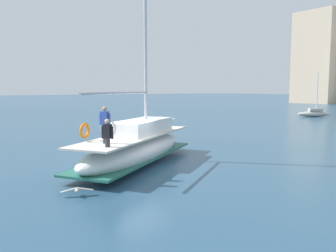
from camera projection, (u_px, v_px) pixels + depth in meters
name	position (u px, v px, depth m)	size (l,w,h in m)	color
ground_plane	(138.00, 169.00, 16.21)	(400.00, 400.00, 0.00)	#284C66
main_sailboat	(137.00, 146.00, 17.21)	(7.16, 9.40, 13.36)	white
moored_sloop_far	(314.00, 113.00, 46.23)	(3.37, 4.45, 5.90)	#B7B2A8
seagull	(77.00, 190.00, 11.99)	(0.54, 1.10, 0.17)	silver
mooring_buoy	(122.00, 143.00, 22.59)	(0.60, 0.60, 0.90)	#EA4C19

